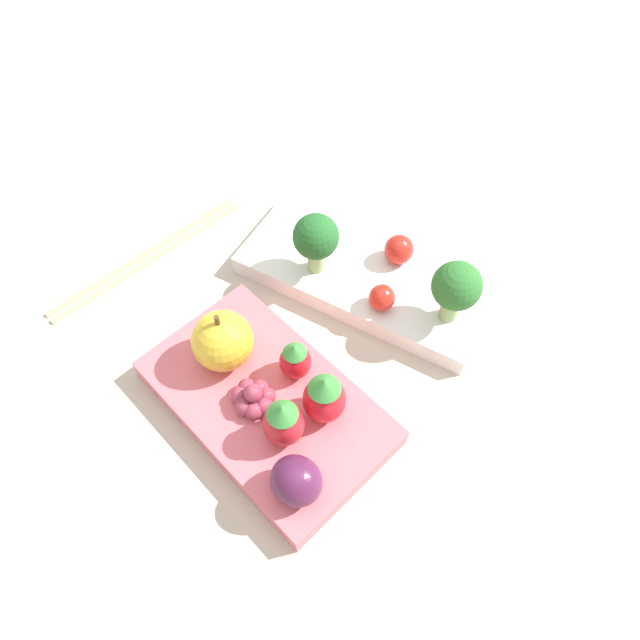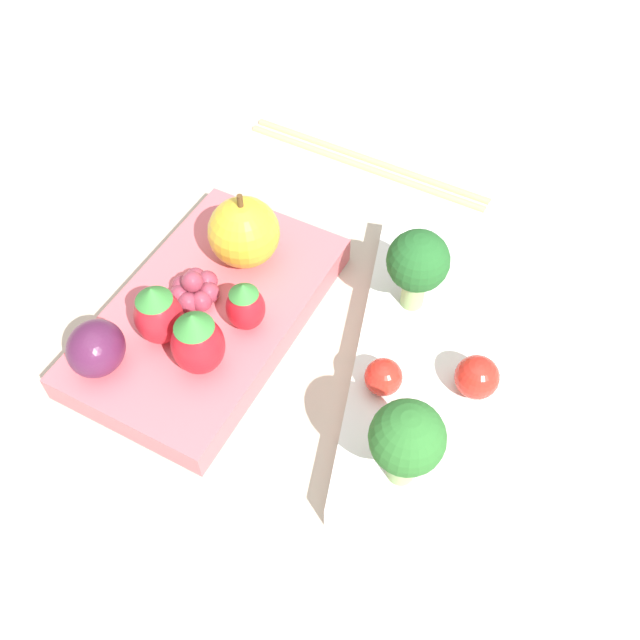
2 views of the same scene
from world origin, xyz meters
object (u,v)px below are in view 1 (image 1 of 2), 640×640
Objects in this scene: bento_box_fruit at (266,402)px; strawberry_1 at (324,398)px; grape_cluster at (254,398)px; chopsticks_pair at (148,255)px; plum at (296,481)px; strawberry_2 at (295,360)px; broccoli_floret_1 at (456,288)px; bento_box_savoury at (366,274)px; broccoli_floret_0 at (316,238)px; cherry_tomato_0 at (399,249)px; cherry_tomato_1 at (382,298)px; apple at (223,341)px; strawberry_0 at (283,422)px.

strawberry_1 is (0.04, 0.02, 0.03)m from bento_box_fruit.
grape_cluster reaches higher than chopsticks_pair.
plum is at bearing -33.62° from bento_box_fruit.
chopsticks_pair is at bearing 159.11° from plum.
chopsticks_pair is at bearing 173.10° from strawberry_2.
strawberry_2 is (0.01, 0.03, 0.03)m from bento_box_fruit.
plum is at bearing -93.72° from broccoli_floret_1.
grape_cluster is at bearing -106.47° from bento_box_fruit.
bento_box_savoury is at bearing 110.82° from strawberry_1.
broccoli_floret_0 reaches higher than bento_box_fruit.
cherry_tomato_0 is 0.06m from cherry_tomato_1.
strawberry_0 is at bearing -17.29° from apple.
bento_box_savoury is 0.16m from grape_cluster.
bento_box_fruit is 7.93× the size of cherry_tomato_0.
bento_box_fruit is 5.48× the size of strawberry_2.
strawberry_0 is (0.03, -0.02, 0.03)m from bento_box_fruit.
bento_box_fruit is 4.26× the size of strawberry_1.
cherry_tomato_1 is (-0.05, -0.02, -0.03)m from broccoli_floret_1.
apple is 1.22× the size of strawberry_0.
broccoli_floret_1 is 1.08× the size of apple.
broccoli_floret_0 is at bearing 88.84° from apple.
cherry_tomato_1 is 0.60× the size of strawberry_2.
strawberry_1 reaches higher than chopsticks_pair.
cherry_tomato_0 is 0.23m from plum.
cherry_tomato_0 is (0.01, 0.18, 0.02)m from bento_box_fruit.
apple reaches higher than bento_box_savoury.
chopsticks_pair is at bearing 162.44° from strawberry_0.
apple reaches higher than strawberry_2.
broccoli_floret_0 is 0.12m from apple.
strawberry_2 reaches higher than cherry_tomato_1.
plum is at bearing -20.89° from chopsticks_pair.
cherry_tomato_0 is at bearing 96.75° from strawberry_0.
broccoli_floret_0 is at bearing 118.06° from strawberry_2.
broccoli_floret_0 is at bearing 118.30° from strawberry_0.
broccoli_floret_1 is 0.08m from cherry_tomato_0.
cherry_tomato_1 is at bearing 102.94° from plum.
strawberry_2 is at bearing 118.79° from strawberry_0.
broccoli_floret_0 is 2.28× the size of cherry_tomato_0.
bento_box_fruit is 0.06m from strawberry_1.
cherry_tomato_1 is at bearing 78.94° from bento_box_fruit.
broccoli_floret_1 is 1.25× the size of strawberry_1.
chopsticks_pair is (-0.18, -0.10, -0.01)m from bento_box_savoury.
bento_box_fruit is 3.47× the size of broccoli_floret_0.
cherry_tomato_0 reaches higher than grape_cluster.
broccoli_floret_0 is at bearing 107.36° from grape_cluster.
bento_box_fruit is 0.13m from cherry_tomato_1.
strawberry_1 is at bearing -9.28° from chopsticks_pair.
strawberry_2 is at bearing 79.18° from bento_box_fruit.
strawberry_1 is (0.01, 0.03, 0.00)m from strawberry_0.
strawberry_1 is 0.06m from plum.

